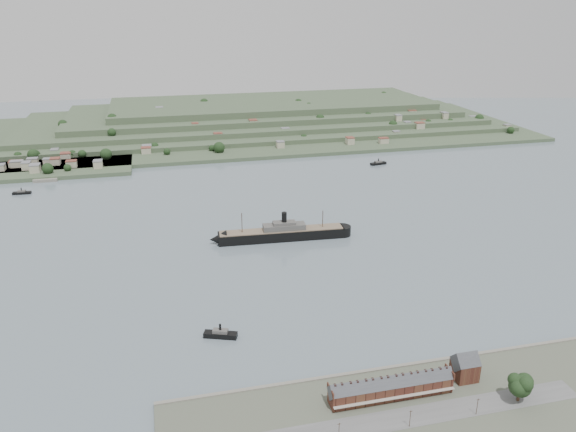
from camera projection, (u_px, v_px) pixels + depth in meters
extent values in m
plane|color=slate|center=(308.00, 245.00, 398.64)|extent=(1400.00, 1400.00, 0.00)
cube|color=#4C5142|center=(433.00, 426.00, 227.83)|extent=(220.00, 80.00, 2.00)
cube|color=gray|center=(394.00, 368.00, 263.08)|extent=(220.00, 2.00, 2.60)
cube|color=#595959|center=(426.00, 414.00, 232.89)|extent=(140.00, 12.00, 0.10)
cube|color=#441F18|center=(391.00, 390.00, 242.14)|extent=(55.00, 8.00, 7.00)
cube|color=#3A3C42|center=(391.00, 383.00, 240.88)|extent=(55.60, 8.15, 8.15)
cube|color=#A59E92|center=(395.00, 398.00, 237.97)|extent=(55.00, 1.60, 0.25)
cube|color=#441F18|center=(330.00, 391.00, 234.45)|extent=(0.50, 8.40, 3.00)
cube|color=#441F18|center=(450.00, 372.00, 246.60)|extent=(0.50, 8.40, 3.00)
cube|color=black|center=(343.00, 386.00, 235.16)|extent=(0.90, 1.40, 3.20)
cube|color=black|center=(355.00, 384.00, 236.37)|extent=(0.90, 1.40, 3.20)
cube|color=black|center=(386.00, 379.00, 239.41)|extent=(0.90, 1.40, 3.20)
cube|color=black|center=(398.00, 377.00, 240.63)|extent=(0.90, 1.40, 3.20)
cube|color=black|center=(427.00, 373.00, 243.66)|extent=(0.90, 1.40, 3.20)
cube|color=black|center=(439.00, 371.00, 244.88)|extent=(0.90, 1.40, 3.20)
cube|color=#441F18|center=(465.00, 370.00, 253.69)|extent=(10.00, 10.00, 9.00)
cube|color=#3A3C42|center=(466.00, 361.00, 252.07)|extent=(10.40, 10.18, 10.18)
cube|color=#3A4F34|center=(233.00, 133.00, 724.31)|extent=(760.00, 260.00, 4.00)
cube|color=#3A4F34|center=(245.00, 125.00, 749.77)|extent=(680.00, 220.00, 5.00)
cube|color=#3A4F34|center=(254.00, 118.00, 764.71)|extent=(600.00, 200.00, 6.00)
cube|color=#3A4F34|center=(263.00, 111.00, 779.28)|extent=(520.00, 180.00, 7.00)
cube|color=#3A4F34|center=(271.00, 104.00, 793.50)|extent=(440.00, 160.00, 8.00)
cube|color=#3A4F34|center=(57.00, 166.00, 580.40)|extent=(150.00, 90.00, 4.00)
cube|color=gray|center=(46.00, 179.00, 541.43)|extent=(22.00, 14.00, 2.80)
cube|color=black|center=(281.00, 235.00, 407.09)|extent=(92.16, 17.90, 7.12)
cone|color=black|center=(218.00, 239.00, 399.58)|extent=(12.95, 12.95, 12.21)
cylinder|color=black|center=(342.00, 231.00, 414.60)|extent=(12.21, 12.21, 7.12)
cube|color=#74624D|center=(281.00, 230.00, 405.70)|extent=(90.06, 16.75, 0.61)
cube|color=#4F4D4A|center=(284.00, 227.00, 405.23)|extent=(31.04, 11.04, 4.07)
cube|color=#4F4D4A|center=(284.00, 223.00, 404.24)|extent=(16.69, 8.12, 2.54)
cylinder|color=black|center=(284.00, 218.00, 402.85)|extent=(3.66, 3.66, 9.16)
cylinder|color=#3B291B|center=(242.00, 224.00, 398.58)|extent=(0.51, 0.51, 16.28)
cylinder|color=#3B291B|center=(323.00, 220.00, 408.62)|extent=(0.51, 0.51, 14.25)
cube|color=black|center=(221.00, 335.00, 289.28)|extent=(17.77, 10.32, 2.76)
cube|color=#4F4D4A|center=(220.00, 331.00, 288.53)|extent=(8.56, 6.15, 2.07)
cylinder|color=black|center=(220.00, 328.00, 287.71)|extent=(1.15, 1.15, 4.02)
cube|color=black|center=(22.00, 193.00, 503.41)|extent=(15.84, 5.09, 2.09)
cube|color=#4F4D4A|center=(22.00, 191.00, 502.85)|extent=(7.20, 3.81, 1.57)
cylinder|color=black|center=(21.00, 189.00, 502.23)|extent=(0.87, 0.87, 3.04)
cube|color=black|center=(378.00, 163.00, 593.75)|extent=(18.30, 8.24, 2.36)
cube|color=#4F4D4A|center=(378.00, 162.00, 593.11)|extent=(8.57, 5.40, 1.77)
cylinder|color=black|center=(378.00, 160.00, 592.41)|extent=(0.98, 0.98, 3.44)
cylinder|color=#3B291B|center=(518.00, 395.00, 239.95)|extent=(1.28, 1.28, 5.34)
sphere|color=black|center=(520.00, 386.00, 238.22)|extent=(9.61, 9.61, 9.61)
sphere|color=black|center=(524.00, 382.00, 239.39)|extent=(7.48, 7.48, 7.48)
sphere|color=black|center=(518.00, 388.00, 236.10)|extent=(6.84, 6.84, 6.84)
sphere|color=black|center=(526.00, 384.00, 235.25)|extent=(6.41, 6.41, 6.41)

